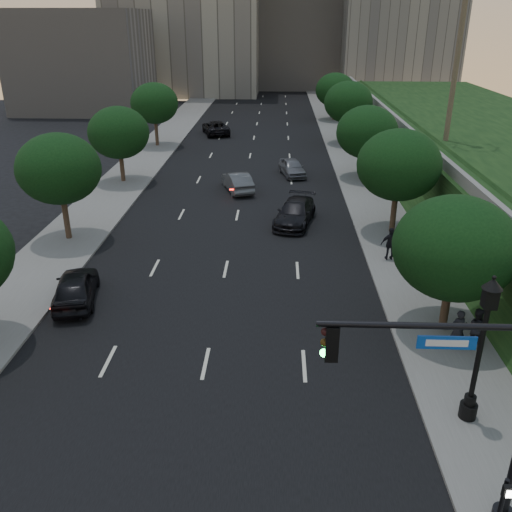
{
  "coord_description": "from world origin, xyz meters",
  "views": [
    {
      "loc": [
        2.79,
        -13.24,
        12.9
      ],
      "look_at": [
        1.94,
        7.78,
        3.6
      ],
      "focal_mm": 38.0,
      "sensor_mm": 36.0,
      "label": 1
    }
  ],
  "objects_px": {
    "sedan_far_right": "(292,167)",
    "pedestrian_a": "(458,330)",
    "sedan_far_left": "(216,128)",
    "pedestrian_c": "(391,244)",
    "traffic_signal_mast": "(483,417)",
    "street_lamp": "(478,357)",
    "sedan_near_left": "(75,287)",
    "pedestrian_b": "(476,328)",
    "sedan_near_right": "(295,213)",
    "sedan_mid_left": "(237,182)"
  },
  "relations": [
    {
      "from": "pedestrian_a",
      "to": "pedestrian_c",
      "type": "distance_m",
      "value": 9.2
    },
    {
      "from": "sedan_far_left",
      "to": "sedan_near_right",
      "type": "bearing_deg",
      "value": 90.34
    },
    {
      "from": "street_lamp",
      "to": "sedan_near_left",
      "type": "relative_size",
      "value": 1.19
    },
    {
      "from": "street_lamp",
      "to": "pedestrian_c",
      "type": "relative_size",
      "value": 2.94
    },
    {
      "from": "sedan_far_left",
      "to": "pedestrian_a",
      "type": "xyz_separation_m",
      "value": [
        15.03,
        -45.61,
        0.25
      ]
    },
    {
      "from": "sedan_far_left",
      "to": "sedan_far_right",
      "type": "height_order",
      "value": "sedan_far_left"
    },
    {
      "from": "pedestrian_a",
      "to": "pedestrian_c",
      "type": "bearing_deg",
      "value": -95.18
    },
    {
      "from": "street_lamp",
      "to": "sedan_far_left",
      "type": "distance_m",
      "value": 51.91
    },
    {
      "from": "street_lamp",
      "to": "pedestrian_b",
      "type": "relative_size",
      "value": 3.12
    },
    {
      "from": "traffic_signal_mast",
      "to": "sedan_far_left",
      "type": "xyz_separation_m",
      "value": [
        -12.75,
        54.12,
        -2.87
      ]
    },
    {
      "from": "pedestrian_b",
      "to": "pedestrian_c",
      "type": "height_order",
      "value": "pedestrian_c"
    },
    {
      "from": "sedan_near_right",
      "to": "traffic_signal_mast",
      "type": "bearing_deg",
      "value": -67.39
    },
    {
      "from": "sedan_far_left",
      "to": "sedan_near_right",
      "type": "height_order",
      "value": "sedan_far_left"
    },
    {
      "from": "traffic_signal_mast",
      "to": "pedestrian_c",
      "type": "bearing_deg",
      "value": 86.0
    },
    {
      "from": "street_lamp",
      "to": "pedestrian_a",
      "type": "height_order",
      "value": "street_lamp"
    },
    {
      "from": "sedan_far_right",
      "to": "pedestrian_c",
      "type": "relative_size",
      "value": 2.28
    },
    {
      "from": "sedan_near_left",
      "to": "sedan_far_left",
      "type": "height_order",
      "value": "same"
    },
    {
      "from": "sedan_far_left",
      "to": "pedestrian_a",
      "type": "distance_m",
      "value": 48.03
    },
    {
      "from": "sedan_far_left",
      "to": "pedestrian_c",
      "type": "xyz_separation_m",
      "value": [
        13.98,
        -36.48,
        0.3
      ]
    },
    {
      "from": "traffic_signal_mast",
      "to": "street_lamp",
      "type": "xyz_separation_m",
      "value": [
        1.46,
        4.22,
        -1.04
      ]
    },
    {
      "from": "sedan_near_right",
      "to": "pedestrian_b",
      "type": "height_order",
      "value": "pedestrian_b"
    },
    {
      "from": "pedestrian_a",
      "to": "sedan_near_left",
      "type": "bearing_deg",
      "value": -23.72
    },
    {
      "from": "street_lamp",
      "to": "sedan_near_right",
      "type": "distance_m",
      "value": 20.33
    },
    {
      "from": "traffic_signal_mast",
      "to": "sedan_near_right",
      "type": "distance_m",
      "value": 24.21
    },
    {
      "from": "traffic_signal_mast",
      "to": "pedestrian_c",
      "type": "xyz_separation_m",
      "value": [
        1.23,
        17.64,
        -2.57
      ]
    },
    {
      "from": "street_lamp",
      "to": "pedestrian_a",
      "type": "distance_m",
      "value": 4.64
    },
    {
      "from": "sedan_far_right",
      "to": "pedestrian_a",
      "type": "height_order",
      "value": "pedestrian_a"
    },
    {
      "from": "traffic_signal_mast",
      "to": "sedan_far_left",
      "type": "height_order",
      "value": "traffic_signal_mast"
    },
    {
      "from": "traffic_signal_mast",
      "to": "pedestrian_b",
      "type": "relative_size",
      "value": 3.89
    },
    {
      "from": "sedan_mid_left",
      "to": "pedestrian_a",
      "type": "bearing_deg",
      "value": 96.88
    },
    {
      "from": "traffic_signal_mast",
      "to": "pedestrian_a",
      "type": "height_order",
      "value": "traffic_signal_mast"
    },
    {
      "from": "traffic_signal_mast",
      "to": "sedan_near_left",
      "type": "xyz_separation_m",
      "value": [
        -15.07,
        12.18,
        -2.87
      ]
    },
    {
      "from": "sedan_mid_left",
      "to": "pedestrian_c",
      "type": "height_order",
      "value": "pedestrian_c"
    },
    {
      "from": "sedan_mid_left",
      "to": "pedestrian_c",
      "type": "distance_m",
      "value": 16.6
    },
    {
      "from": "street_lamp",
      "to": "pedestrian_a",
      "type": "bearing_deg",
      "value": 79.09
    },
    {
      "from": "street_lamp",
      "to": "sedan_near_left",
      "type": "height_order",
      "value": "street_lamp"
    },
    {
      "from": "sedan_far_left",
      "to": "pedestrian_b",
      "type": "height_order",
      "value": "pedestrian_b"
    },
    {
      "from": "traffic_signal_mast",
      "to": "pedestrian_c",
      "type": "distance_m",
      "value": 17.87
    },
    {
      "from": "pedestrian_a",
      "to": "sedan_far_left",
      "type": "bearing_deg",
      "value": -83.51
    },
    {
      "from": "traffic_signal_mast",
      "to": "sedan_near_right",
      "type": "xyz_separation_m",
      "value": [
        -4.04,
        23.7,
        -2.88
      ]
    },
    {
      "from": "sedan_near_left",
      "to": "street_lamp",
      "type": "bearing_deg",
      "value": 142.3
    },
    {
      "from": "pedestrian_a",
      "to": "sedan_near_right",
      "type": "bearing_deg",
      "value": -79.16
    },
    {
      "from": "street_lamp",
      "to": "sedan_mid_left",
      "type": "bearing_deg",
      "value": 110.3
    },
    {
      "from": "traffic_signal_mast",
      "to": "sedan_near_left",
      "type": "bearing_deg",
      "value": 141.05
    },
    {
      "from": "sedan_mid_left",
      "to": "sedan_near_right",
      "type": "bearing_deg",
      "value": 102.42
    },
    {
      "from": "sedan_far_right",
      "to": "pedestrian_a",
      "type": "bearing_deg",
      "value": -90.78
    },
    {
      "from": "sedan_near_left",
      "to": "sedan_far_right",
      "type": "distance_m",
      "value": 26.23
    },
    {
      "from": "pedestrian_c",
      "to": "pedestrian_a",
      "type": "bearing_deg",
      "value": 93.82
    },
    {
      "from": "sedan_near_left",
      "to": "sedan_mid_left",
      "type": "relative_size",
      "value": 1.0
    },
    {
      "from": "street_lamp",
      "to": "sedan_far_right",
      "type": "xyz_separation_m",
      "value": [
        -5.44,
        31.74,
        -1.89
      ]
    }
  ]
}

